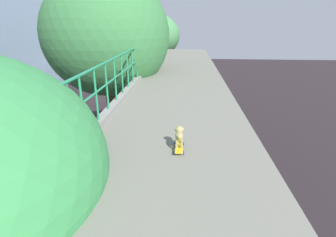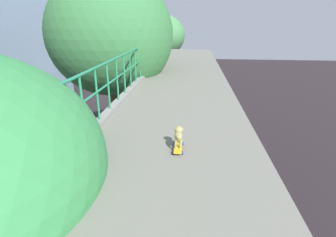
# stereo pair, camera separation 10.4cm
# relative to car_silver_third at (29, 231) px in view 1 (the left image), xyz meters

# --- Properties ---
(overpass_deck) EXTENTS (3.26, 36.31, 0.44)m
(overpass_deck) POSITION_rel_car_silver_third_xyz_m (5.83, -4.71, 5.45)
(overpass_deck) COLOR slate
(overpass_deck) RESTS_ON bridge_pier
(green_railing) EXTENTS (0.20, 34.49, 1.23)m
(green_railing) POSITION_rel_car_silver_third_xyz_m (4.25, -4.71, 5.93)
(green_railing) COLOR gray
(green_railing) RESTS_ON overpass_deck
(car_silver_third) EXTENTS (1.81, 4.49, 1.52)m
(car_silver_third) POSITION_rel_car_silver_third_xyz_m (0.00, 0.00, 0.00)
(car_silver_third) COLOR #B6B8B8
(car_silver_third) RESTS_ON ground
(car_yellow_cab_fourth) EXTENTS (1.85, 4.29, 1.51)m
(car_yellow_cab_fourth) POSITION_rel_car_silver_third_xyz_m (-3.78, 4.66, -0.03)
(car_yellow_cab_fourth) COLOR yellow
(car_yellow_cab_fourth) RESTS_ON ground
(car_blue_fifth) EXTENTS (1.78, 3.80, 1.53)m
(car_blue_fifth) POSITION_rel_car_silver_third_xyz_m (0.18, 7.98, 0.02)
(car_blue_fifth) COLOR navy
(car_blue_fifth) RESTS_ON ground
(car_green_sixth) EXTENTS (1.97, 4.58, 1.51)m
(car_green_sixth) POSITION_rel_car_silver_third_xyz_m (-3.81, 11.09, 0.05)
(car_green_sixth) COLOR #1A6A35
(car_green_sixth) RESTS_ON ground
(car_red_taxi_seventh) EXTENTS (2.00, 4.53, 1.59)m
(car_red_taxi_seventh) POSITION_rel_car_silver_third_xyz_m (0.09, 15.67, -0.02)
(car_red_taxi_seventh) COLOR red
(car_red_taxi_seventh) RESTS_ON ground
(city_bus) EXTENTS (2.73, 11.00, 3.51)m
(city_bus) POSITION_rel_car_silver_third_xyz_m (-3.73, 27.56, 1.28)
(city_bus) COLOR beige
(city_bus) RESTS_ON ground
(roadside_tree_mid) EXTENTS (5.21, 5.21, 10.35)m
(roadside_tree_mid) POSITION_rel_car_silver_third_xyz_m (2.71, 3.53, 7.10)
(roadside_tree_mid) COLOR brown
(roadside_tree_mid) RESTS_ON ground
(roadside_tree_far) EXTENTS (4.34, 4.34, 7.77)m
(roadside_tree_far) POSITION_rel_car_silver_third_xyz_m (2.56, 7.90, 4.97)
(roadside_tree_far) COLOR #493024
(roadside_tree_far) RESTS_ON ground
(roadside_tree_farthest) EXTENTS (5.46, 5.46, 9.26)m
(roadside_tree_farthest) POSITION_rel_car_silver_third_xyz_m (2.55, 18.87, 6.36)
(roadside_tree_farthest) COLOR #4E3B1F
(roadside_tree_farthest) RESTS_ON ground
(toy_skateboard) EXTENTS (0.19, 0.54, 0.08)m
(toy_skateboard) POSITION_rel_car_silver_third_xyz_m (5.97, -3.49, 5.73)
(toy_skateboard) COLOR gold
(toy_skateboard) RESTS_ON overpass_deck
(small_dog) EXTENTS (0.16, 0.35, 0.32)m
(small_dog) POSITION_rel_car_silver_third_xyz_m (5.97, -3.47, 5.95)
(small_dog) COLOR #998E56
(small_dog) RESTS_ON toy_skateboard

